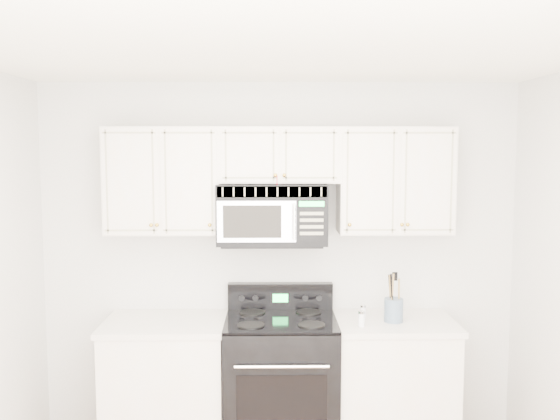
{
  "coord_description": "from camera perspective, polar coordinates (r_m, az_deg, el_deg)",
  "views": [
    {
      "loc": [
        -0.06,
        -2.84,
        2.13
      ],
      "look_at": [
        0.0,
        1.3,
        1.71
      ],
      "focal_mm": 40.0,
      "sensor_mm": 36.0,
      "label": 1
    }
  ],
  "objects": [
    {
      "name": "utensil_crock",
      "position": [
        4.45,
        10.34,
        -8.88
      ],
      "size": [
        0.13,
        0.13,
        0.35
      ],
      "color": "#486078",
      "rests_on": "base_cabinet_right"
    },
    {
      "name": "room",
      "position": [
        2.96,
        0.37,
        -10.53
      ],
      "size": [
        3.51,
        3.51,
        2.61
      ],
      "color": "#906147",
      "rests_on": "ground"
    },
    {
      "name": "upper_cabinets",
      "position": [
        4.43,
        -0.05,
        3.22
      ],
      "size": [
        2.44,
        0.37,
        0.75
      ],
      "color": "silver",
      "rests_on": "ground"
    },
    {
      "name": "shaker_salt",
      "position": [
        4.51,
        7.61,
        -9.19
      ],
      "size": [
        0.04,
        0.04,
        0.1
      ],
      "color": "white",
      "rests_on": "base_cabinet_right"
    },
    {
      "name": "shaker_pepper",
      "position": [
        4.31,
        7.47,
        -9.82
      ],
      "size": [
        0.05,
        0.05,
        0.11
      ],
      "color": "white",
      "rests_on": "base_cabinet_right"
    },
    {
      "name": "base_cabinet_left",
      "position": [
        4.66,
        -10.3,
        -15.77
      ],
      "size": [
        0.86,
        0.65,
        0.92
      ],
      "color": "silver",
      "rests_on": "ground"
    },
    {
      "name": "microwave",
      "position": [
        4.41,
        -0.74,
        -0.32
      ],
      "size": [
        0.77,
        0.43,
        0.42
      ],
      "color": "black",
      "rests_on": "ground"
    },
    {
      "name": "base_cabinet_right",
      "position": [
        4.68,
        10.2,
        -15.67
      ],
      "size": [
        0.86,
        0.65,
        0.92
      ],
      "color": "silver",
      "rests_on": "ground"
    },
    {
      "name": "range",
      "position": [
        4.57,
        0.08,
        -15.36
      ],
      "size": [
        0.78,
        0.71,
        1.12
      ],
      "color": "black",
      "rests_on": "ground"
    }
  ]
}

